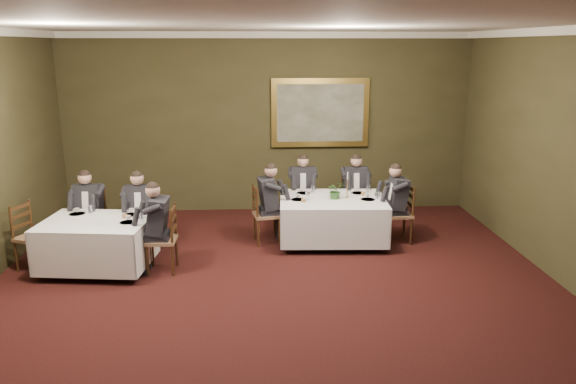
{
  "coord_description": "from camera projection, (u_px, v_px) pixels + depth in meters",
  "views": [
    {
      "loc": [
        -0.24,
        -6.05,
        3.25
      ],
      "look_at": [
        0.23,
        1.95,
        1.15
      ],
      "focal_mm": 35.0,
      "sensor_mm": 36.0,
      "label": 1
    }
  ],
  "objects": [
    {
      "name": "chair_main_backleft",
      "position": [
        302.0,
        211.0,
        10.38
      ],
      "size": [
        0.45,
        0.43,
        1.0
      ],
      "rotation": [
        0.0,
        0.0,
        3.12
      ],
      "color": "brown",
      "rests_on": "ground"
    },
    {
      "name": "diner_main_backleft",
      "position": [
        302.0,
        199.0,
        10.31
      ],
      "size": [
        0.43,
        0.49,
        1.35
      ],
      "rotation": [
        0.0,
        0.0,
        3.12
      ],
      "color": "black",
      "rests_on": "chair_main_backleft"
    },
    {
      "name": "diner_main_endright",
      "position": [
        398.0,
        213.0,
        9.46
      ],
      "size": [
        0.5,
        0.44,
        1.35
      ],
      "rotation": [
        0.0,
        0.0,
        1.63
      ],
      "color": "black",
      "rests_on": "chair_main_endright"
    },
    {
      "name": "chair_sec_backright",
      "position": [
        142.0,
        235.0,
        9.07
      ],
      "size": [
        0.45,
        0.43,
        1.0
      ],
      "rotation": [
        0.0,
        0.0,
        3.15
      ],
      "color": "brown",
      "rests_on": "ground"
    },
    {
      "name": "place_setting_table_second",
      "position": [
        81.0,
        211.0,
        8.56
      ],
      "size": [
        0.33,
        0.31,
        0.14
      ],
      "color": "white",
      "rests_on": "table_second"
    },
    {
      "name": "chair_sec_backleft",
      "position": [
        92.0,
        234.0,
        9.12
      ],
      "size": [
        0.47,
        0.46,
        1.0
      ],
      "rotation": [
        0.0,
        0.0,
        3.06
      ],
      "color": "brown",
      "rests_on": "ground"
    },
    {
      "name": "diner_sec_backleft",
      "position": [
        91.0,
        220.0,
        9.05
      ],
      "size": [
        0.45,
        0.51,
        1.35
      ],
      "rotation": [
        0.0,
        0.0,
        3.06
      ],
      "color": "black",
      "rests_on": "chair_sec_backleft"
    },
    {
      "name": "crown_molding",
      "position": [
        277.0,
        26.0,
        5.81
      ],
      "size": [
        8.0,
        10.0,
        0.12
      ],
      "color": "white",
      "rests_on": "back_wall"
    },
    {
      "name": "table_main",
      "position": [
        332.0,
        217.0,
        9.46
      ],
      "size": [
        1.84,
        1.44,
        0.67
      ],
      "rotation": [
        0.0,
        0.0,
        -0.05
      ],
      "color": "black",
      "rests_on": "ground"
    },
    {
      "name": "candlestick",
      "position": [
        347.0,
        188.0,
        9.42
      ],
      "size": [
        0.07,
        0.07,
        0.45
      ],
      "color": "#AB7634",
      "rests_on": "table_main"
    },
    {
      "name": "chair_sec_endleft",
      "position": [
        34.0,
        250.0,
        8.39
      ],
      "size": [
        0.55,
        0.56,
        1.0
      ],
      "rotation": [
        0.0,
        0.0,
        -1.95
      ],
      "color": "brown",
      "rests_on": "ground"
    },
    {
      "name": "diner_main_endleft",
      "position": [
        267.0,
        213.0,
        9.44
      ],
      "size": [
        0.55,
        0.48,
        1.35
      ],
      "rotation": [
        0.0,
        0.0,
        -1.39
      ],
      "color": "black",
      "rests_on": "chair_main_endleft"
    },
    {
      "name": "back_wall",
      "position": [
        267.0,
        124.0,
        11.06
      ],
      "size": [
        8.0,
        0.1,
        3.5
      ],
      "primitive_type": "cube",
      "color": "#34311A",
      "rests_on": "ground"
    },
    {
      "name": "place_setting_table_main",
      "position": [
        306.0,
        191.0,
        9.76
      ],
      "size": [
        0.33,
        0.31,
        0.14
      ],
      "color": "white",
      "rests_on": "table_main"
    },
    {
      "name": "chair_main_backright",
      "position": [
        354.0,
        210.0,
        10.39
      ],
      "size": [
        0.46,
        0.44,
        1.0
      ],
      "rotation": [
        0.0,
        0.0,
        3.2
      ],
      "color": "brown",
      "rests_on": "ground"
    },
    {
      "name": "centerpiece",
      "position": [
        335.0,
        190.0,
        9.35
      ],
      "size": [
        0.35,
        0.32,
        0.31
      ],
      "primitive_type": "imported",
      "rotation": [
        0.0,
        0.0,
        0.36
      ],
      "color": "#2D5926",
      "rests_on": "table_main"
    },
    {
      "name": "painting",
      "position": [
        320.0,
        113.0,
        11.01
      ],
      "size": [
        1.92,
        0.09,
        1.34
      ],
      "color": "gold",
      "rests_on": "back_wall"
    },
    {
      "name": "diner_sec_endright",
      "position": [
        161.0,
        238.0,
        8.21
      ],
      "size": [
        0.49,
        0.43,
        1.35
      ],
      "rotation": [
        0.0,
        0.0,
        1.55
      ],
      "color": "black",
      "rests_on": "chair_sec_endright"
    },
    {
      "name": "chair_main_endright",
      "position": [
        398.0,
        226.0,
        9.51
      ],
      "size": [
        0.44,
        0.46,
        1.0
      ],
      "rotation": [
        0.0,
        0.0,
        1.63
      ],
      "color": "brown",
      "rests_on": "ground"
    },
    {
      "name": "chair_main_endleft",
      "position": [
        266.0,
        226.0,
        9.5
      ],
      "size": [
        0.49,
        0.51,
        1.0
      ],
      "rotation": [
        0.0,
        0.0,
        -1.39
      ],
      "color": "brown",
      "rests_on": "ground"
    },
    {
      "name": "table_second",
      "position": [
        97.0,
        241.0,
        8.28
      ],
      "size": [
        1.68,
        1.36,
        0.67
      ],
      "rotation": [
        0.0,
        0.0,
        -0.12
      ],
      "color": "black",
      "rests_on": "ground"
    },
    {
      "name": "chair_sec_endright",
      "position": [
        163.0,
        253.0,
        8.27
      ],
      "size": [
        0.43,
        0.45,
        1.0
      ],
      "rotation": [
        0.0,
        0.0,
        1.55
      ],
      "color": "brown",
      "rests_on": "ground"
    },
    {
      "name": "ground",
      "position": [
        279.0,
        327.0,
        6.68
      ],
      "size": [
        10.0,
        10.0,
        0.0
      ],
      "primitive_type": "plane",
      "color": "black",
      "rests_on": "ground"
    },
    {
      "name": "ceiling",
      "position": [
        277.0,
        20.0,
        5.79
      ],
      "size": [
        8.0,
        10.0,
        0.1
      ],
      "primitive_type": "cube",
      "color": "silver",
      "rests_on": "back_wall"
    },
    {
      "name": "diner_sec_backright",
      "position": [
        141.0,
        221.0,
        9.0
      ],
      "size": [
        0.42,
        0.48,
        1.35
      ],
      "rotation": [
        0.0,
        0.0,
        3.15
      ],
      "color": "black",
      "rests_on": "chair_sec_backright"
    },
    {
      "name": "diner_main_backright",
      "position": [
        354.0,
        199.0,
        10.32
      ],
      "size": [
        0.44,
        0.5,
        1.35
      ],
      "rotation": [
        0.0,
        0.0,
        3.2
      ],
      "color": "black",
      "rests_on": "chair_main_backright"
    }
  ]
}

